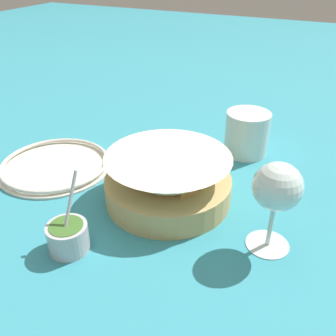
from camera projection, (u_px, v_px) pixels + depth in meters
ground_plane at (168, 190)px, 0.71m from camera, size 4.00×4.00×0.00m
food_basket at (168, 181)px, 0.66m from camera, size 0.22×0.22×0.09m
sauce_cup at (68, 236)px, 0.56m from camera, size 0.07×0.06×0.12m
wine_glass at (277, 190)px, 0.53m from camera, size 0.07×0.07×0.14m
beer_mug at (247, 134)px, 0.81m from camera, size 0.13×0.09×0.09m
side_plate at (55, 165)px, 0.77m from camera, size 0.23×0.23×0.01m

